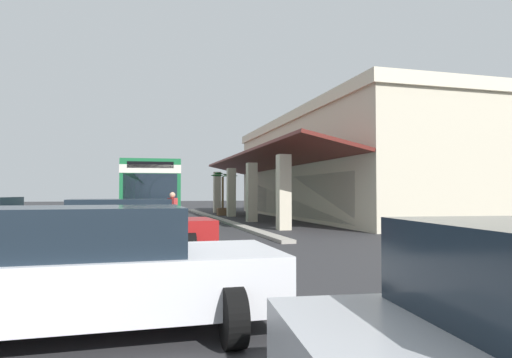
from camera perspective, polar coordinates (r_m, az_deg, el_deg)
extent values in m
plane|color=#2D2D30|center=(27.80, 3.08, -5.16)|extent=(120.00, 120.00, 0.00)
cube|color=#9E998E|center=(27.00, -5.23, -5.13)|extent=(26.79, 0.50, 0.12)
cube|color=beige|center=(30.21, 13.23, 0.87)|extent=(22.32, 10.49, 6.02)
cube|color=beige|center=(30.54, 13.19, 7.09)|extent=(22.62, 10.79, 0.60)
cube|color=beige|center=(35.46, -5.11, -1.75)|extent=(0.55, 0.55, 3.31)
cube|color=beige|center=(29.98, -3.25, -1.75)|extent=(0.55, 0.55, 3.31)
cube|color=beige|center=(24.55, -0.57, -1.74)|extent=(0.55, 0.55, 3.31)
cube|color=beige|center=(19.20, 3.63, -1.72)|extent=(0.55, 0.55, 3.31)
cube|color=#5B1E19|center=(27.66, 0.64, 2.41)|extent=(22.32, 3.16, 0.82)
cube|color=#19232D|center=(28.08, 3.86, -2.27)|extent=(18.75, 0.08, 2.40)
cube|color=#196638|center=(24.54, -13.18, -1.53)|extent=(11.14, 3.23, 2.75)
cube|color=silver|center=(24.56, -13.16, 0.62)|extent=(11.16, 3.26, 0.36)
cube|color=#19232D|center=(24.84, -13.15, -1.02)|extent=(9.38, 3.15, 0.90)
cube|color=#19232D|center=(19.07, -13.64, -1.09)|extent=(0.20, 2.24, 1.20)
cube|color=black|center=(19.10, -13.61, 1.82)|extent=(0.18, 1.94, 0.28)
cube|color=black|center=(18.98, -13.68, -5.32)|extent=(0.35, 2.46, 0.24)
cube|color=silver|center=(19.03, -10.97, -4.42)|extent=(0.07, 0.24, 0.16)
cube|color=silver|center=(19.10, -16.35, -4.37)|extent=(0.07, 0.24, 0.16)
cube|color=silver|center=(26.09, -13.06, 1.74)|extent=(2.51, 1.93, 0.24)
cylinder|color=black|center=(20.94, -9.98, -4.87)|extent=(1.00, 0.30, 1.00)
cylinder|color=black|center=(21.02, -16.97, -4.81)|extent=(1.00, 0.30, 1.00)
cylinder|color=black|center=(27.64, -10.36, -4.12)|extent=(1.00, 0.30, 1.00)
cylinder|color=black|center=(27.70, -15.66, -4.07)|extent=(1.00, 0.30, 1.00)
cube|color=maroon|center=(11.76, -16.42, -6.77)|extent=(1.95, 4.46, 0.66)
cube|color=#19232D|center=(11.72, -17.37, -3.84)|extent=(1.67, 2.52, 0.54)
cylinder|color=black|center=(12.79, -9.71, -7.67)|extent=(0.64, 0.22, 0.64)
cylinder|color=black|center=(11.02, -8.48, -8.62)|extent=(0.64, 0.22, 0.64)
cylinder|color=black|center=(12.76, -23.28, -7.56)|extent=(0.64, 0.22, 0.64)
cylinder|color=black|center=(10.98, -24.29, -8.51)|extent=(0.64, 0.22, 0.64)
cylinder|color=black|center=(19.44, -27.74, -5.46)|extent=(0.64, 0.22, 0.64)
cube|color=silver|center=(5.55, -20.74, -12.43)|extent=(1.80, 4.40, 0.66)
cube|color=#19232D|center=(5.49, -22.76, -6.20)|extent=(1.59, 2.47, 0.54)
cylinder|color=black|center=(6.53, -6.40, -13.39)|extent=(0.64, 0.22, 0.64)
cylinder|color=black|center=(4.81, -3.00, -17.65)|extent=(0.64, 0.22, 0.64)
cylinder|color=navy|center=(17.06, -10.62, -5.88)|extent=(0.16, 0.16, 0.82)
cylinder|color=navy|center=(16.81, -11.16, -5.94)|extent=(0.16, 0.16, 0.82)
cube|color=#B23333|center=(16.90, -10.87, -3.49)|extent=(0.52, 0.37, 0.61)
sphere|color=tan|center=(16.89, -10.86, -2.07)|extent=(0.22, 0.22, 0.22)
cylinder|color=#B23333|center=(17.18, -11.11, -3.35)|extent=(0.09, 0.09, 0.55)
cylinder|color=#B23333|center=(16.61, -10.63, -3.41)|extent=(0.09, 0.09, 0.55)
cube|color=brown|center=(31.57, -4.38, -4.29)|extent=(0.77, 0.77, 0.51)
cylinder|color=#332319|center=(31.56, -4.38, -3.81)|extent=(0.65, 0.65, 0.02)
cylinder|color=brown|center=(31.54, -4.38, -1.78)|extent=(0.16, 0.16, 2.26)
ellipsoid|color=#195123|center=(31.09, -4.13, 0.40)|extent=(1.00, 0.29, 0.15)
ellipsoid|color=#195123|center=(31.46, -3.40, 0.41)|extent=(0.62, 1.09, 0.15)
ellipsoid|color=#195123|center=(32.01, -3.94, 0.59)|extent=(0.90, 0.80, 0.15)
ellipsoid|color=#195123|center=(31.81, -5.14, 0.47)|extent=(0.80, 0.89, 0.17)
ellipsoid|color=#195123|center=(31.33, -4.90, 0.73)|extent=(0.55, 0.76, 0.17)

